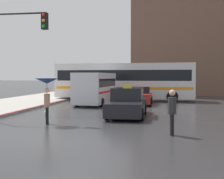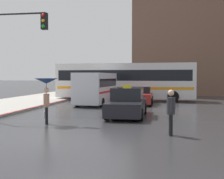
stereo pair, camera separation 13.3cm
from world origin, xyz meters
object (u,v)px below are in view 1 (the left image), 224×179
sedan_red (139,96)px  traffic_light (6,42)px  ambulance_van (95,87)px  pedestrian_with_umbrella (47,87)px  city_bus (124,80)px  pedestrian_man (172,109)px  taxi (127,103)px

sedan_red → traffic_light: traffic_light is taller
traffic_light → ambulance_van: bearing=73.9°
sedan_red → pedestrian_with_umbrella: 11.18m
ambulance_van → city_bus: size_ratio=0.44×
ambulance_van → city_bus: bearing=-105.9°
pedestrian_with_umbrella → pedestrian_man: 5.80m
sedan_red → pedestrian_with_umbrella: size_ratio=1.97×
pedestrian_man → traffic_light: traffic_light is taller
city_bus → pedestrian_with_umbrella: (-1.78, -14.54, -0.14)m
taxi → city_bus: city_bus is taller
ambulance_van → pedestrian_man: ambulance_van is taller
taxi → ambulance_van: (-3.17, 6.61, 0.65)m
pedestrian_with_umbrella → sedan_red: bearing=-42.8°
traffic_light → pedestrian_man: bearing=-19.9°
ambulance_van → pedestrian_with_umbrella: bearing=93.8°
taxi → pedestrian_with_umbrella: bearing=46.0°
taxi → sedan_red: 7.22m
sedan_red → ambulance_van: bearing=10.3°
taxi → city_bus: bearing=-82.4°
ambulance_van → city_bus: (1.68, 4.55, 0.50)m
taxi → pedestrian_man: taxi is taller
pedestrian_man → traffic_light: 8.91m
taxi → traffic_light: bearing=22.2°
city_bus → sedan_red: bearing=27.0°
ambulance_van → sedan_red: bearing=-165.4°
city_bus → pedestrian_with_umbrella: 14.65m
ambulance_van → taxi: bearing=119.9°
city_bus → pedestrian_with_umbrella: city_bus is taller
taxi → sedan_red: bearing=-91.2°
taxi → pedestrian_man: 5.67m
sedan_red → traffic_light: bearing=58.3°
ambulance_van → traffic_light: size_ratio=1.01×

